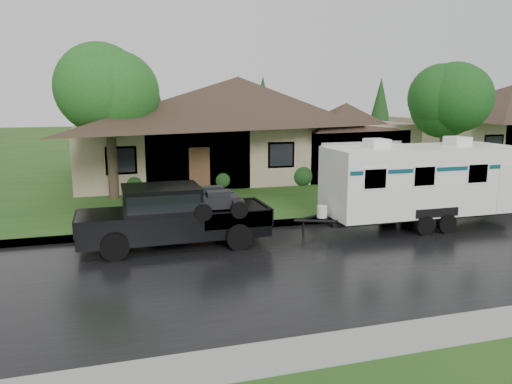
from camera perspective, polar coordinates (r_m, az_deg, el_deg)
ground at (r=16.06m, az=3.79°, el=-5.86°), size 140.00×140.00×0.00m
road at (r=14.29m, az=6.61°, el=-8.02°), size 140.00×8.00×0.01m
curb at (r=18.09m, az=1.31°, el=-3.68°), size 140.00×0.50×0.15m
lawn at (r=30.24m, az=-6.14°, el=2.14°), size 140.00×26.00×0.15m
house_main at (r=29.29m, az=-1.39°, el=8.84°), size 19.44×10.80×6.90m
tree_left_green at (r=22.70m, az=-16.46°, el=10.52°), size 3.92×3.92×6.49m
tree_right_green at (r=26.87m, az=20.97°, el=9.69°), size 3.70×3.70×6.13m
shrub_row at (r=25.15m, az=0.71°, el=1.78°), size 13.60×1.00×1.00m
pickup_truck at (r=15.68m, az=-9.72°, el=-2.51°), size 5.77×2.19×1.92m
travel_trailer at (r=18.71m, az=18.04°, el=1.34°), size 7.12×2.50×3.19m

